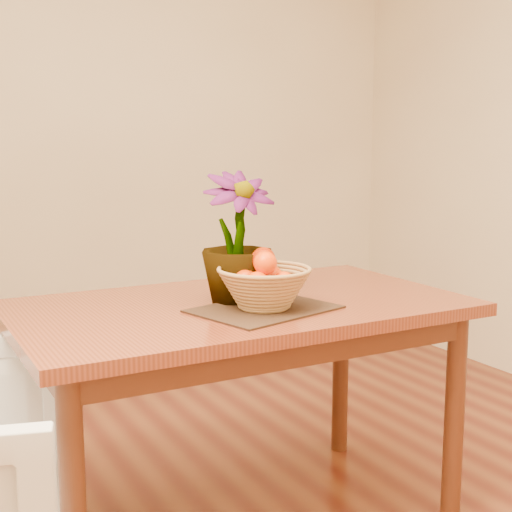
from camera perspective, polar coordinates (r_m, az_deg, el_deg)
name	(u,v)px	position (r m, az deg, el deg)	size (l,w,h in m)	color
wall_back	(75,123)	(4.03, -14.28, 10.30)	(4.00, 0.02, 2.70)	#FBE8BF
table	(240,329)	(2.27, -1.32, -5.85)	(1.40, 0.80, 0.75)	maroon
placemat	(264,309)	(2.14, 0.66, -4.26)	(0.40, 0.30, 0.01)	#362313
wicker_basket	(264,289)	(2.13, 0.66, -2.69)	(0.28, 0.28, 0.12)	#AA8347
orange_pile	(264,272)	(2.12, 0.65, -1.33)	(0.16, 0.16, 0.13)	#F83704
potted_plant	(237,237)	(2.21, -1.53, 1.49)	(0.23, 0.23, 0.41)	#194714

